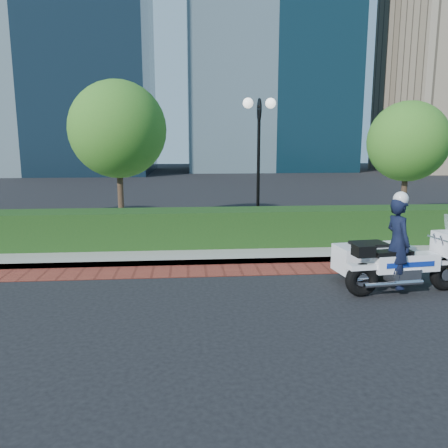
{
  "coord_description": "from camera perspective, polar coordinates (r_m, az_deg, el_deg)",
  "views": [
    {
      "loc": [
        -1.24,
        -8.48,
        2.95
      ],
      "look_at": [
        -0.34,
        2.18,
        1.0
      ],
      "focal_mm": 35.0,
      "sensor_mm": 36.0,
      "label": 1
    }
  ],
  "objects": [
    {
      "name": "tree_b",
      "position": [
        15.15,
        -13.69,
        11.89
      ],
      "size": [
        3.2,
        3.2,
        4.89
      ],
      "color": "#332319",
      "rests_on": "sidewalk"
    },
    {
      "name": "brick_strip",
      "position": [
        10.48,
        2.19,
        -6.0
      ],
      "size": [
        60.0,
        1.0,
        0.01
      ],
      "primitive_type": "cube",
      "color": "maroon",
      "rests_on": "ground"
    },
    {
      "name": "police_motorcycle",
      "position": [
        9.65,
        20.94,
        -3.81
      ],
      "size": [
        2.55,
        1.81,
        2.06
      ],
      "rotation": [
        0.0,
        0.0,
        0.11
      ],
      "color": "black",
      "rests_on": "ground"
    },
    {
      "name": "hedge_main",
      "position": [
        12.36,
        1.03,
        -0.39
      ],
      "size": [
        18.0,
        1.2,
        1.0
      ],
      "primitive_type": "cube",
      "color": "black",
      "rests_on": "sidewalk"
    },
    {
      "name": "sidewalk",
      "position": [
        14.81,
        0.08,
        -0.85
      ],
      "size": [
        60.0,
        8.0,
        0.15
      ],
      "primitive_type": "cube",
      "color": "gray",
      "rests_on": "ground"
    },
    {
      "name": "ground",
      "position": [
        9.06,
        3.36,
        -8.69
      ],
      "size": [
        120.0,
        120.0,
        0.0
      ],
      "primitive_type": "plane",
      "color": "black",
      "rests_on": "ground"
    },
    {
      "name": "tree_c",
      "position": [
        16.86,
        22.87,
        9.88
      ],
      "size": [
        2.8,
        2.8,
        4.3
      ],
      "color": "#332319",
      "rests_on": "sidewalk"
    },
    {
      "name": "lamppost",
      "position": [
        13.86,
        4.56,
        10.34
      ],
      "size": [
        1.02,
        0.7,
        4.21
      ],
      "color": "black",
      "rests_on": "sidewalk"
    }
  ]
}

